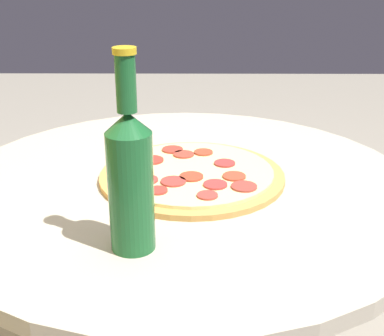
% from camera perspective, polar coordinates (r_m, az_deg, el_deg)
% --- Properties ---
extents(table, '(0.84, 0.84, 0.69)m').
position_cam_1_polar(table, '(1.02, -0.94, -9.98)').
color(table, '#B2A893').
rests_on(table, ground_plane).
extents(pizza, '(0.33, 0.33, 0.02)m').
position_cam_1_polar(pizza, '(0.95, 0.00, -0.68)').
color(pizza, '#C68E47').
rests_on(pizza, table).
extents(beer_bottle, '(0.06, 0.06, 0.27)m').
position_cam_1_polar(beer_bottle, '(0.70, -6.60, -0.88)').
color(beer_bottle, '#195628').
rests_on(beer_bottle, table).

